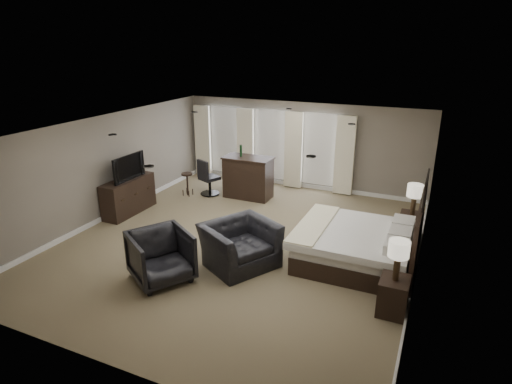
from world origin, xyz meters
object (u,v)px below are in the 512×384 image
at_px(armchair_near, 240,238).
at_px(bar_stool_right, 266,184).
at_px(dresser, 129,196).
at_px(lamp_near, 398,261).
at_px(armchair_far, 161,254).
at_px(bed, 359,230).
at_px(desk_chair, 209,177).
at_px(lamp_far, 414,200).
at_px(tv, 127,176).
at_px(nightstand_far, 410,228).
at_px(bar_counter, 248,177).
at_px(bar_stool_left, 187,184).
at_px(nightstand_near, 393,296).

xyz_separation_m(armchair_near, bar_stool_right, (-1.10, 3.94, -0.24)).
relative_size(dresser, bar_stool_right, 2.24).
height_order(lamp_near, armchair_far, lamp_near).
bearing_deg(bed, desk_chair, 153.81).
height_order(lamp_near, bar_stool_right, lamp_near).
bearing_deg(armchair_near, lamp_far, -20.68).
distance_m(tv, bar_stool_right, 3.88).
distance_m(nightstand_far, desk_chair, 5.76).
bearing_deg(bar_counter, dresser, -135.41).
bearing_deg(nightstand_far, armchair_near, -140.56).
distance_m(lamp_near, armchair_far, 4.21).
distance_m(dresser, bar_stool_left, 1.88).
height_order(lamp_far, bar_stool_left, lamp_far).
height_order(bed, bar_stool_left, bed).
bearing_deg(nightstand_near, armchair_near, 172.33).
relative_size(bed, dresser, 1.44).
distance_m(nightstand_near, nightstand_far, 2.90).
height_order(armchair_near, bar_stool_right, armchair_near).
bearing_deg(bar_counter, bar_stool_right, 33.77).
bearing_deg(nightstand_near, armchair_far, -170.24).
bearing_deg(bar_stool_right, dresser, -136.84).
bearing_deg(bar_counter, bar_stool_left, -161.07).
bearing_deg(armchair_far, bar_stool_left, 59.59).
bearing_deg(armchair_far, dresser, 81.70).
distance_m(tv, armchair_near, 4.13).
bearing_deg(bed, armchair_far, -146.31).
bearing_deg(tv, bar_stool_left, -21.13).
relative_size(tv, armchair_far, 1.06).
bearing_deg(nightstand_near, tv, 165.97).
height_order(bed, armchair_far, bed).
bearing_deg(tv, bar_counter, -45.41).
bearing_deg(bar_stool_right, lamp_far, -19.30).
bearing_deg(armchair_far, armchair_near, -11.69).
xyz_separation_m(armchair_far, bar_stool_left, (-2.11, 4.19, -0.20)).
height_order(nightstand_near, lamp_far, lamp_far).
height_order(lamp_near, dresser, lamp_near).
distance_m(bed, dresser, 6.04).
height_order(dresser, bar_stool_left, dresser).
xyz_separation_m(bed, nightstand_far, (0.89, 1.45, -0.40)).
distance_m(bed, desk_chair, 5.34).
height_order(dresser, tv, tv).
xyz_separation_m(nightstand_near, desk_chair, (-5.68, 3.81, 0.23)).
relative_size(bar_stool_left, bar_stool_right, 0.95).
bearing_deg(lamp_near, lamp_far, 90.00).
xyz_separation_m(dresser, armchair_far, (2.79, -2.44, 0.07)).
relative_size(tv, bar_counter, 0.82).
xyz_separation_m(tv, armchair_far, (2.79, -2.44, -0.46)).
bearing_deg(nightstand_near, bar_counter, 138.26).
distance_m(bed, nightstand_near, 1.75).
relative_size(bar_stool_left, desk_chair, 0.63).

